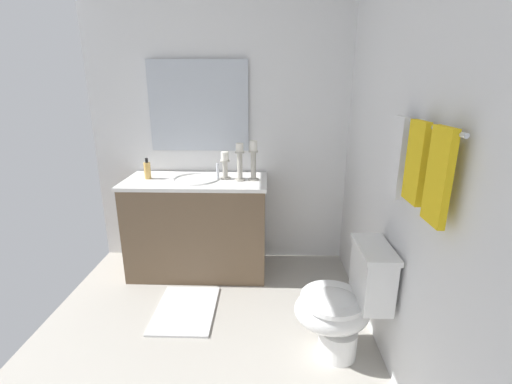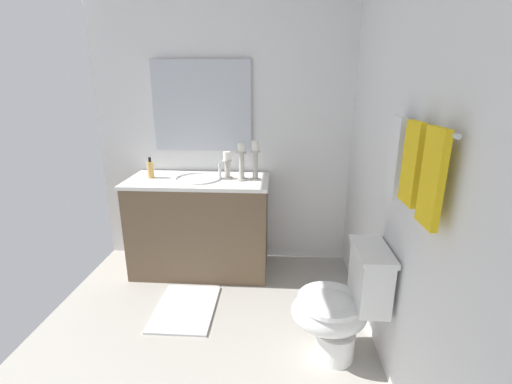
{
  "view_description": "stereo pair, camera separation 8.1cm",
  "coord_description": "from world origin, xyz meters",
  "px_view_note": "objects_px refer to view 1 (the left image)",
  "views": [
    {
      "loc": [
        1.93,
        0.41,
        1.64
      ],
      "look_at": [
        -0.49,
        0.34,
        0.9
      ],
      "focal_mm": 24.72,
      "sensor_mm": 36.0,
      "label": 1
    },
    {
      "loc": [
        1.92,
        0.49,
        1.64
      ],
      "look_at": [
        -0.49,
        0.34,
        0.9
      ],
      "focal_mm": 24.72,
      "sensor_mm": 36.0,
      "label": 2
    }
  ],
  "objects_px": {
    "towel_center": "(416,162)",
    "soap_bottle": "(147,170)",
    "mirror": "(199,106)",
    "towel_near_corner": "(439,177)",
    "bath_mat": "(186,310)",
    "candle_holder_tall": "(253,159)",
    "candle_holder_mid": "(225,165)",
    "towel_near_vanity": "(398,157)",
    "towel_bar": "(425,125)",
    "candle_holder_short": "(240,161)",
    "sink_basin": "(196,184)",
    "vanity_cabinet": "(198,226)",
    "toilet": "(343,304)"
  },
  "relations": [
    {
      "from": "vanity_cabinet",
      "to": "candle_holder_mid",
      "type": "distance_m",
      "value": 0.6
    },
    {
      "from": "towel_bar",
      "to": "towel_near_vanity",
      "type": "bearing_deg",
      "value": -175.44
    },
    {
      "from": "towel_near_corner",
      "to": "candle_holder_tall",
      "type": "bearing_deg",
      "value": -152.79
    },
    {
      "from": "candle_holder_tall",
      "to": "toilet",
      "type": "bearing_deg",
      "value": 29.22
    },
    {
      "from": "mirror",
      "to": "candle_holder_mid",
      "type": "height_order",
      "value": "mirror"
    },
    {
      "from": "vanity_cabinet",
      "to": "towel_bar",
      "type": "height_order",
      "value": "towel_bar"
    },
    {
      "from": "mirror",
      "to": "candle_holder_short",
      "type": "distance_m",
      "value": 0.64
    },
    {
      "from": "candle_holder_short",
      "to": "soap_bottle",
      "type": "relative_size",
      "value": 1.75
    },
    {
      "from": "mirror",
      "to": "candle_holder_tall",
      "type": "relative_size",
      "value": 2.63
    },
    {
      "from": "candle_holder_tall",
      "to": "candle_holder_mid",
      "type": "xyz_separation_m",
      "value": [
        -0.04,
        -0.24,
        -0.06
      ]
    },
    {
      "from": "towel_bar",
      "to": "towel_center",
      "type": "distance_m",
      "value": 0.17
    },
    {
      "from": "candle_holder_tall",
      "to": "candle_holder_mid",
      "type": "relative_size",
      "value": 1.43
    },
    {
      "from": "towel_center",
      "to": "bath_mat",
      "type": "xyz_separation_m",
      "value": [
        -0.68,
        -1.28,
        -1.29
      ]
    },
    {
      "from": "bath_mat",
      "to": "candle_holder_tall",
      "type": "bearing_deg",
      "value": 141.76
    },
    {
      "from": "candle_holder_short",
      "to": "candle_holder_mid",
      "type": "bearing_deg",
      "value": -112.54
    },
    {
      "from": "towel_near_corner",
      "to": "towel_near_vanity",
      "type": "bearing_deg",
      "value": 180.0
    },
    {
      "from": "towel_bar",
      "to": "soap_bottle",
      "type": "bearing_deg",
      "value": -127.58
    },
    {
      "from": "candle_holder_mid",
      "to": "toilet",
      "type": "xyz_separation_m",
      "value": [
        1.08,
        0.83,
        -0.61
      ]
    },
    {
      "from": "towel_bar",
      "to": "bath_mat",
      "type": "relative_size",
      "value": 1.13
    },
    {
      "from": "candle_holder_mid",
      "to": "towel_center",
      "type": "xyz_separation_m",
      "value": [
        1.34,
        1.03,
        0.32
      ]
    },
    {
      "from": "candle_holder_short",
      "to": "soap_bottle",
      "type": "bearing_deg",
      "value": -92.4
    },
    {
      "from": "vanity_cabinet",
      "to": "towel_near_corner",
      "type": "distance_m",
      "value": 2.17
    },
    {
      "from": "candle_holder_tall",
      "to": "towel_near_corner",
      "type": "distance_m",
      "value": 1.74
    },
    {
      "from": "toilet",
      "to": "towel_near_corner",
      "type": "xyz_separation_m",
      "value": [
        0.49,
        0.2,
        0.92
      ]
    },
    {
      "from": "towel_near_corner",
      "to": "soap_bottle",
      "type": "bearing_deg",
      "value": -132.33
    },
    {
      "from": "vanity_cabinet",
      "to": "soap_bottle",
      "type": "relative_size",
      "value": 6.8
    },
    {
      "from": "vanity_cabinet",
      "to": "candle_holder_tall",
      "type": "bearing_deg",
      "value": 90.04
    },
    {
      "from": "towel_center",
      "to": "soap_bottle",
      "type": "bearing_deg",
      "value": -127.87
    },
    {
      "from": "towel_near_vanity",
      "to": "towel_near_corner",
      "type": "distance_m",
      "value": 0.45
    },
    {
      "from": "towel_bar",
      "to": "candle_holder_short",
      "type": "bearing_deg",
      "value": -144.48
    },
    {
      "from": "candle_holder_tall",
      "to": "toilet",
      "type": "height_order",
      "value": "candle_holder_tall"
    },
    {
      "from": "toilet",
      "to": "towel_near_vanity",
      "type": "bearing_deg",
      "value": 79.6
    },
    {
      "from": "mirror",
      "to": "towel_center",
      "type": "relative_size",
      "value": 2.34
    },
    {
      "from": "towel_near_vanity",
      "to": "candle_holder_mid",
      "type": "bearing_deg",
      "value": -137.23
    },
    {
      "from": "towel_near_corner",
      "to": "candle_holder_mid",
      "type": "bearing_deg",
      "value": -146.65
    },
    {
      "from": "vanity_cabinet",
      "to": "soap_bottle",
      "type": "xyz_separation_m",
      "value": [
        -0.02,
        -0.42,
        0.5
      ]
    },
    {
      "from": "mirror",
      "to": "towel_near_corner",
      "type": "relative_size",
      "value": 2.24
    },
    {
      "from": "vanity_cabinet",
      "to": "toilet",
      "type": "bearing_deg",
      "value": 45.96
    },
    {
      "from": "sink_basin",
      "to": "towel_near_vanity",
      "type": "height_order",
      "value": "towel_near_vanity"
    },
    {
      "from": "sink_basin",
      "to": "towel_center",
      "type": "relative_size",
      "value": 1.07
    },
    {
      "from": "mirror",
      "to": "vanity_cabinet",
      "type": "bearing_deg",
      "value": -0.01
    },
    {
      "from": "vanity_cabinet",
      "to": "towel_center",
      "type": "bearing_deg",
      "value": 44.48
    },
    {
      "from": "candle_holder_short",
      "to": "toilet",
      "type": "relative_size",
      "value": 0.42
    },
    {
      "from": "soap_bottle",
      "to": "bath_mat",
      "type": "distance_m",
      "value": 1.2
    },
    {
      "from": "sink_basin",
      "to": "bath_mat",
      "type": "height_order",
      "value": "sink_basin"
    },
    {
      "from": "towel_bar",
      "to": "towel_near_corner",
      "type": "relative_size",
      "value": 1.73
    },
    {
      "from": "candle_holder_short",
      "to": "bath_mat",
      "type": "bearing_deg",
      "value": -32.01
    },
    {
      "from": "candle_holder_tall",
      "to": "towel_center",
      "type": "xyz_separation_m",
      "value": [
        1.3,
        0.79,
        0.26
      ]
    },
    {
      "from": "candle_holder_tall",
      "to": "soap_bottle",
      "type": "distance_m",
      "value": 0.91
    },
    {
      "from": "candle_holder_tall",
      "to": "candle_holder_short",
      "type": "relative_size",
      "value": 1.05
    }
  ]
}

